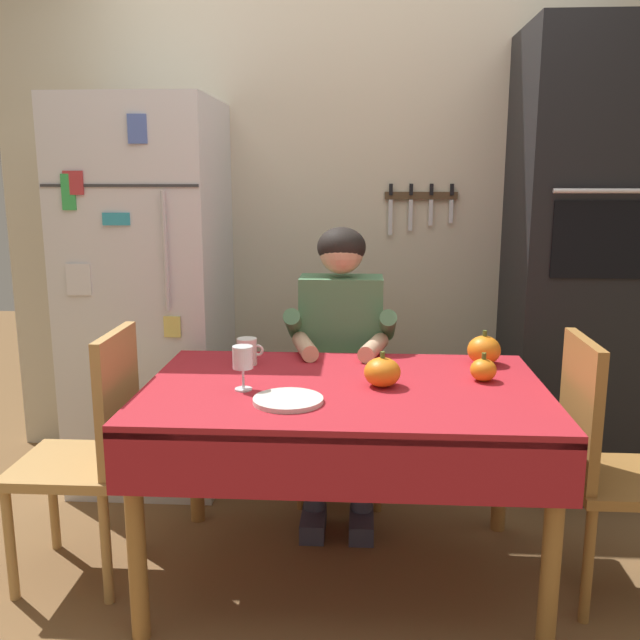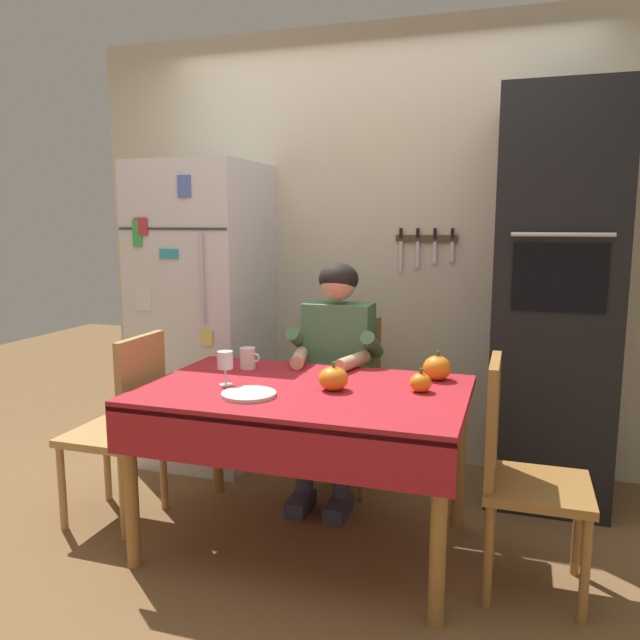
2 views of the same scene
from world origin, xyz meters
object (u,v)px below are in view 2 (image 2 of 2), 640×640
Objects in this scene: refrigerator at (204,314)px; serving_tray at (249,394)px; pumpkin_large at (437,368)px; wall_oven at (554,302)px; chair_left_side at (125,421)px; chair_right_side at (517,466)px; wine_glass at (225,361)px; pumpkin_medium at (333,379)px; pumpkin_small at (421,383)px; chair_behind_person at (344,392)px; dining_table at (303,407)px; seated_person at (335,360)px; coffee_mug at (248,358)px.

refrigerator is 7.84× the size of serving_tray.
refrigerator is 1.58m from pumpkin_large.
wall_oven is at bearing 41.88° from serving_tray.
pumpkin_large is at bearing 13.95° from chair_left_side.
chair_right_side is 1.29m from wine_glass.
wall_oven is at bearing 44.55° from pumpkin_medium.
chair_left_side is (-1.95, -0.94, -0.54)m from wall_oven.
pumpkin_medium reaches higher than pumpkin_small.
dining_table is at bearing -87.58° from chair_behind_person.
pumpkin_large is at bearing -25.39° from seated_person.
dining_table is 1.12× the size of seated_person.
pumpkin_medium is 0.56× the size of serving_tray.
pumpkin_medium is 0.37m from serving_tray.
chair_behind_person is at bearing -5.64° from refrigerator.
pumpkin_large is at bearing 80.12° from pumpkin_small.
dining_table is 13.55× the size of pumpkin_small.
wine_glass is (0.56, -0.03, 0.34)m from chair_left_side.
chair_left_side is 1.43m from pumpkin_small.
chair_left_side is (-0.90, -0.02, -0.14)m from dining_table.
chair_behind_person is 1.19m from chair_left_side.
chair_behind_person is 0.96m from wine_glass.
pumpkin_medium is at bearing -74.28° from seated_person.
pumpkin_medium is (-0.92, -0.90, -0.26)m from wall_oven.
pumpkin_large is (0.57, -0.27, 0.06)m from seated_person.
chair_left_side is 4.05× the size of serving_tray.
chair_left_side is 6.93× the size of pumpkin_large.
chair_left_side reaches higher than pumpkin_small.
chair_right_side is at bearing -98.92° from wall_oven.
chair_behind_person is 8.86× the size of coffee_mug.
wall_oven reaches higher than pumpkin_small.
wall_oven is 1.45m from dining_table.
refrigerator reaches higher than chair_behind_person.
coffee_mug is (-0.38, 0.27, 0.14)m from dining_table.
seated_person is 8.04× the size of wine_glass.
chair_left_side is 1.00× the size of chair_right_side.
coffee_mug is at bearing 29.63° from chair_left_side.
dining_table is (0.95, -0.88, -0.24)m from refrigerator.
chair_left_side is 8.86× the size of coffee_mug.
chair_behind_person is 1.00× the size of chair_left_side.
refrigerator is at bearing 93.12° from chair_left_side.
chair_left_side reaches higher than dining_table.
pumpkin_small is at bearing 10.76° from wine_glass.
chair_left_side is (-0.87, -0.63, -0.23)m from seated_person.
pumpkin_large is at bearing 3.90° from coffee_mug.
wine_glass reaches higher than dining_table.
seated_person is at bearing 43.38° from coffee_mug.
wine_glass reaches higher than serving_tray.
chair_left_side is (0.05, -0.90, -0.39)m from refrigerator.
coffee_mug is (-1.29, 0.30, 0.28)m from chair_right_side.
chair_behind_person is at bearing 90.00° from seated_person.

